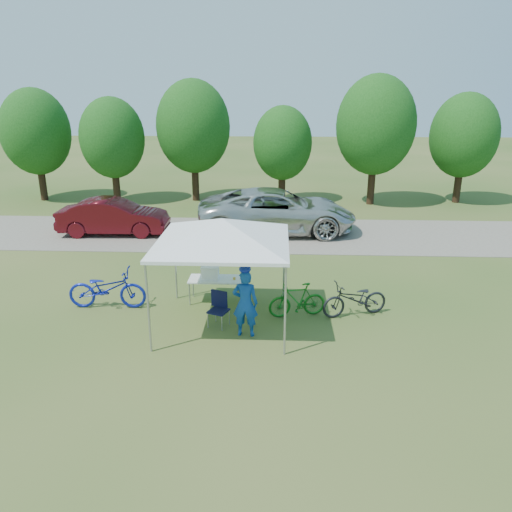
{
  "coord_description": "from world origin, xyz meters",
  "views": [
    {
      "loc": [
        1.31,
        -11.36,
        5.67
      ],
      "look_at": [
        0.71,
        2.0,
        1.12
      ],
      "focal_mm": 35.0,
      "sensor_mm": 36.0,
      "label": 1
    }
  ],
  "objects": [
    {
      "name": "minivan",
      "position": [
        1.28,
        8.38,
        0.9
      ],
      "size": [
        6.47,
        3.24,
        1.76
      ],
      "primitive_type": "imported",
      "rotation": [
        0.0,
        0.0,
        1.62
      ],
      "color": "silver",
      "rests_on": "gravel_strip"
    },
    {
      "name": "sedan",
      "position": [
        -5.27,
        7.78,
        0.73
      ],
      "size": [
        4.37,
        1.67,
        1.42
      ],
      "primitive_type": "imported",
      "rotation": [
        0.0,
        0.0,
        1.61
      ],
      "color": "#4F0D13",
      "rests_on": "gravel_strip"
    },
    {
      "name": "cyclist",
      "position": [
        0.57,
        -0.61,
        0.83
      ],
      "size": [
        0.63,
        0.43,
        1.66
      ],
      "primitive_type": "imported",
      "rotation": [
        0.0,
        0.0,
        3.08
      ],
      "color": "#123F93",
      "rests_on": "ground"
    },
    {
      "name": "cooler",
      "position": [
        -0.52,
        1.34,
        0.85
      ],
      "size": [
        0.48,
        0.33,
        0.35
      ],
      "color": "white",
      "rests_on": "folding_table"
    },
    {
      "name": "gravel_strip",
      "position": [
        0.0,
        8.0,
        0.01
      ],
      "size": [
        24.0,
        5.0,
        0.02
      ],
      "primitive_type": "cube",
      "color": "gray",
      "rests_on": "ground"
    },
    {
      "name": "ice_cream_cup",
      "position": [
        0.15,
        1.29,
        0.71
      ],
      "size": [
        0.08,
        0.08,
        0.06
      ],
      "primitive_type": "cylinder",
      "color": "gold",
      "rests_on": "folding_table"
    },
    {
      "name": "canopy",
      "position": [
        0.0,
        0.0,
        2.65
      ],
      "size": [
        4.53,
        4.53,
        3.0
      ],
      "color": "#A5A5AA",
      "rests_on": "ground"
    },
    {
      "name": "folding_chair",
      "position": [
        -0.12,
        -0.08,
        0.51
      ],
      "size": [
        0.58,
        0.6,
        0.87
      ],
      "rotation": [
        0.0,
        0.0,
        -0.39
      ],
      "color": "black",
      "rests_on": "ground"
    },
    {
      "name": "folding_table",
      "position": [
        -0.28,
        1.34,
        0.63
      ],
      "size": [
        1.65,
        0.69,
        0.68
      ],
      "color": "white",
      "rests_on": "ground"
    },
    {
      "name": "bike_dark",
      "position": [
        3.34,
        0.58,
        0.46
      ],
      "size": [
        1.87,
        1.12,
        0.93
      ],
      "primitive_type": "imported",
      "rotation": [
        0.0,
        0.0,
        -1.26
      ],
      "color": "black",
      "rests_on": "ground"
    },
    {
      "name": "ground",
      "position": [
        0.0,
        0.0,
        0.0
      ],
      "size": [
        100.0,
        100.0,
        0.0
      ],
      "primitive_type": "plane",
      "color": "#2D5119",
      "rests_on": "ground"
    },
    {
      "name": "treeline",
      "position": [
        -0.29,
        14.05,
        3.53
      ],
      "size": [
        24.89,
        4.28,
        6.3
      ],
      "color": "#382314",
      "rests_on": "ground"
    },
    {
      "name": "bike_green",
      "position": [
        1.84,
        0.49,
        0.45
      ],
      "size": [
        1.57,
        0.77,
        0.91
      ],
      "primitive_type": "imported",
      "rotation": [
        0.0,
        0.0,
        -1.34
      ],
      "color": "#166517",
      "rests_on": "ground"
    },
    {
      "name": "bike_blue",
      "position": [
        -3.23,
        0.8,
        0.55
      ],
      "size": [
        2.1,
        0.78,
        1.09
      ],
      "primitive_type": "imported",
      "rotation": [
        0.0,
        0.0,
        1.6
      ],
      "color": "#111E9C",
      "rests_on": "ground"
    }
  ]
}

